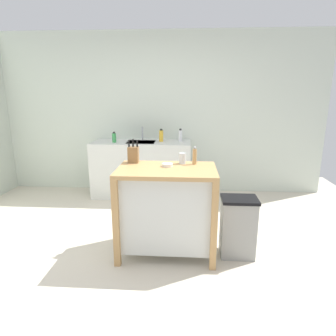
# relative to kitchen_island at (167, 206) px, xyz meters

# --- Properties ---
(ground_plane) EXTENTS (6.33, 6.33, 0.00)m
(ground_plane) POSITION_rel_kitchen_island_xyz_m (-0.25, -0.13, -0.51)
(ground_plane) COLOR beige
(ground_plane) RESTS_ON ground
(wall_back) EXTENTS (5.33, 0.10, 2.60)m
(wall_back) POSITION_rel_kitchen_island_xyz_m (-0.25, 2.12, 0.79)
(wall_back) COLOR silver
(wall_back) RESTS_ON ground
(kitchen_island) EXTENTS (0.98, 0.64, 0.92)m
(kitchen_island) POSITION_rel_kitchen_island_xyz_m (0.00, 0.00, 0.00)
(kitchen_island) COLOR tan
(kitchen_island) RESTS_ON ground
(knife_block) EXTENTS (0.11, 0.09, 0.25)m
(knife_block) POSITION_rel_kitchen_island_xyz_m (-0.37, 0.22, 0.50)
(knife_block) COLOR olive
(knife_block) RESTS_ON kitchen_island
(bowl_ceramic_small) EXTENTS (0.11, 0.11, 0.03)m
(bowl_ceramic_small) POSITION_rel_kitchen_island_xyz_m (0.00, 0.07, 0.42)
(bowl_ceramic_small) COLOR silver
(bowl_ceramic_small) RESTS_ON kitchen_island
(drinking_cup) EXTENTS (0.07, 0.07, 0.11)m
(drinking_cup) POSITION_rel_kitchen_island_xyz_m (0.15, 0.20, 0.46)
(drinking_cup) COLOR silver
(drinking_cup) RESTS_ON kitchen_island
(pepper_grinder) EXTENTS (0.04, 0.04, 0.19)m
(pepper_grinder) POSITION_rel_kitchen_island_xyz_m (0.28, 0.19, 0.50)
(pepper_grinder) COLOR tan
(pepper_grinder) RESTS_ON kitchen_island
(trash_bin) EXTENTS (0.36, 0.28, 0.63)m
(trash_bin) POSITION_rel_kitchen_island_xyz_m (0.73, -0.01, -0.20)
(trash_bin) COLOR gray
(trash_bin) RESTS_ON ground
(sink_counter) EXTENTS (1.57, 0.60, 0.89)m
(sink_counter) POSITION_rel_kitchen_island_xyz_m (-0.53, 1.77, -0.07)
(sink_counter) COLOR silver
(sink_counter) RESTS_ON ground
(sink_faucet) EXTENTS (0.02, 0.02, 0.22)m
(sink_faucet) POSITION_rel_kitchen_island_xyz_m (-0.53, 1.91, 0.49)
(sink_faucet) COLOR #B7BCC1
(sink_faucet) RESTS_ON sink_counter
(bottle_hand_soap) EXTENTS (0.07, 0.07, 0.20)m
(bottle_hand_soap) POSITION_rel_kitchen_island_xyz_m (-0.22, 1.82, 0.47)
(bottle_hand_soap) COLOR yellow
(bottle_hand_soap) RESTS_ON sink_counter
(bottle_spray_cleaner) EXTENTS (0.06, 0.06, 0.17)m
(bottle_spray_cleaner) POSITION_rel_kitchen_island_xyz_m (-0.94, 1.68, 0.45)
(bottle_spray_cleaner) COLOR green
(bottle_spray_cleaner) RESTS_ON sink_counter
(bottle_dish_soap) EXTENTS (0.06, 0.06, 0.20)m
(bottle_dish_soap) POSITION_rel_kitchen_island_xyz_m (0.09, 1.87, 0.47)
(bottle_dish_soap) COLOR white
(bottle_dish_soap) RESTS_ON sink_counter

